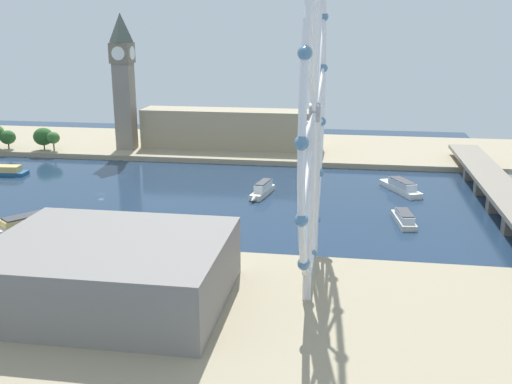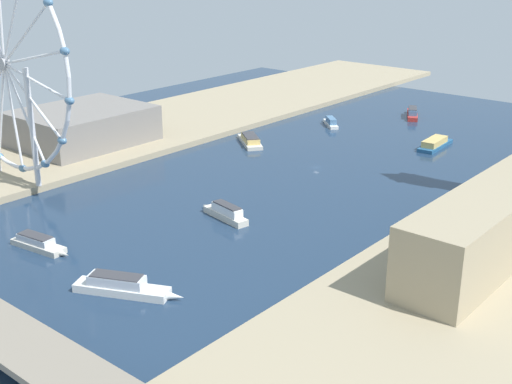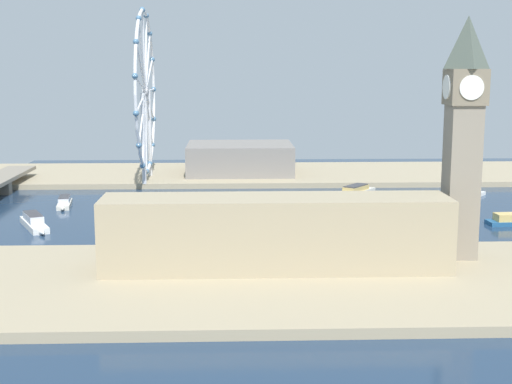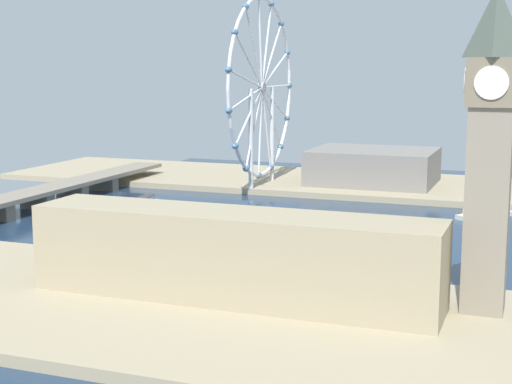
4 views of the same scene
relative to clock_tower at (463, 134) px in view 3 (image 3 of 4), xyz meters
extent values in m
plane|color=#1E334C|center=(91.97, 21.22, -45.41)|extent=(401.06, 401.06, 0.00)
cube|color=tan|center=(-23.56, 21.22, -43.91)|extent=(90.00, 520.00, 3.00)
cube|color=tan|center=(207.50, 21.22, -43.91)|extent=(90.00, 520.00, 3.00)
cube|color=gray|center=(0.00, 0.00, -16.30)|extent=(10.57, 10.57, 52.22)
cube|color=#776B57|center=(0.00, 0.00, 15.77)|extent=(12.26, 12.26, 11.91)
pyramid|color=#4C564C|center=(0.00, 0.00, 30.38)|extent=(11.10, 11.10, 17.32)
cylinder|color=white|center=(0.00, 6.34, 15.77)|extent=(8.03, 0.50, 8.03)
cylinder|color=white|center=(0.00, -6.34, 15.77)|extent=(8.03, 0.50, 8.03)
cylinder|color=white|center=(6.34, 0.00, 15.77)|extent=(0.50, 8.03, 8.03)
cylinder|color=white|center=(-6.34, 0.00, 15.77)|extent=(0.50, 8.03, 8.03)
cube|color=tan|center=(-12.94, 63.88, -30.55)|extent=(22.00, 111.76, 23.72)
torus|color=silver|center=(179.35, 126.60, 8.16)|extent=(92.65, 1.79, 92.65)
cylinder|color=#99999E|center=(179.35, 126.60, 8.16)|extent=(5.45, 3.00, 5.45)
cylinder|color=silver|center=(202.06, 126.60, 8.16)|extent=(45.43, 1.08, 1.08)
cylinder|color=silver|center=(200.10, 126.60, 17.40)|extent=(41.94, 1.08, 19.46)
cylinder|color=silver|center=(194.55, 126.60, 25.04)|extent=(31.20, 1.08, 34.48)
cylinder|color=silver|center=(186.37, 126.60, 29.76)|extent=(15.06, 1.08, 43.54)
cylinder|color=silver|center=(176.97, 126.60, 30.75)|extent=(5.82, 1.08, 45.29)
cylinder|color=silver|center=(167.99, 126.60, 27.83)|extent=(23.65, 1.08, 39.88)
cylinder|color=silver|center=(160.97, 126.60, 21.51)|extent=(37.39, 1.08, 27.57)
cylinder|color=silver|center=(157.13, 126.60, 12.88)|extent=(44.66, 1.08, 10.50)
cylinder|color=silver|center=(157.13, 126.60, 3.43)|extent=(44.66, 1.08, 10.50)
cylinder|color=silver|center=(160.97, 126.60, -5.20)|extent=(37.39, 1.08, 27.57)
cylinder|color=silver|center=(167.99, 126.60, -11.52)|extent=(23.65, 1.08, 39.88)
cylinder|color=silver|center=(176.97, 126.60, -14.43)|extent=(5.82, 1.08, 45.29)
cylinder|color=silver|center=(186.37, 126.60, -13.45)|extent=(15.06, 1.08, 43.54)
cylinder|color=silver|center=(194.55, 126.60, -8.72)|extent=(31.20, 1.08, 34.48)
cylinder|color=silver|center=(200.10, 126.60, -1.08)|extent=(41.94, 1.08, 19.46)
ellipsoid|color=teal|center=(224.78, 126.60, 8.16)|extent=(4.80, 3.20, 3.20)
ellipsoid|color=teal|center=(220.85, 126.60, 26.63)|extent=(4.80, 3.20, 3.20)
ellipsoid|color=teal|center=(209.75, 126.60, 41.92)|extent=(4.80, 3.20, 3.20)
ellipsoid|color=teal|center=(193.39, 126.60, 51.36)|extent=(4.80, 3.20, 3.20)
ellipsoid|color=teal|center=(174.60, 126.60, 53.34)|extent=(4.80, 3.20, 3.20)
ellipsoid|color=teal|center=(156.63, 126.60, 47.50)|extent=(4.80, 3.20, 3.20)
ellipsoid|color=teal|center=(142.59, 126.60, 34.86)|extent=(4.80, 3.20, 3.20)
ellipsoid|color=teal|center=(134.91, 126.60, 17.60)|extent=(4.80, 3.20, 3.20)
ellipsoid|color=teal|center=(134.91, 126.60, -1.29)|extent=(4.80, 3.20, 3.20)
ellipsoid|color=teal|center=(142.59, 126.60, -18.55)|extent=(4.80, 3.20, 3.20)
ellipsoid|color=teal|center=(156.63, 126.60, -31.19)|extent=(4.80, 3.20, 3.20)
ellipsoid|color=teal|center=(174.60, 126.60, -37.02)|extent=(4.80, 3.20, 3.20)
ellipsoid|color=teal|center=(193.39, 126.60, -35.05)|extent=(4.80, 3.20, 3.20)
ellipsoid|color=teal|center=(209.75, 126.60, -25.60)|extent=(4.80, 3.20, 3.20)
ellipsoid|color=teal|center=(220.85, 126.60, -10.32)|extent=(4.80, 3.20, 3.20)
cylinder|color=silver|center=(195.25, 126.60, -17.13)|extent=(2.40, 2.40, 50.57)
cylinder|color=silver|center=(163.45, 126.60, -17.13)|extent=(2.40, 2.40, 50.57)
cube|color=gray|center=(204.48, 72.62, -33.44)|extent=(51.71, 64.02, 17.94)
cube|color=white|center=(132.19, -49.82, -44.49)|extent=(17.93, 16.89, 1.84)
cone|color=white|center=(140.80, -57.65, -44.49)|extent=(3.90, 3.78, 1.84)
cube|color=teal|center=(131.45, -49.15, -42.00)|extent=(11.14, 10.63, 3.15)
cube|color=beige|center=(81.38, 97.25, -44.13)|extent=(23.27, 9.28, 2.57)
cone|color=beige|center=(94.35, 94.80, -44.13)|extent=(4.49, 3.28, 2.57)
cube|color=white|center=(80.27, 97.46, -41.22)|extent=(15.34, 7.00, 3.25)
cube|color=#38383D|center=(80.27, 97.46, -39.34)|extent=(13.85, 6.52, 0.50)
cube|color=beige|center=(112.96, 159.98, -44.35)|extent=(22.89, 9.07, 2.12)
cone|color=beige|center=(100.14, 158.17, -44.35)|extent=(4.27, 2.66, 2.12)
cube|color=silver|center=(114.06, 160.14, -42.06)|extent=(15.17, 7.04, 2.46)
cube|color=#38383D|center=(114.06, 160.14, -40.62)|extent=(13.69, 6.60, 0.42)
cube|color=beige|center=(143.47, 10.25, -44.44)|extent=(27.29, 23.58, 1.94)
cone|color=beige|center=(156.44, 0.31, -44.44)|extent=(5.20, 4.62, 1.94)
cube|color=#DBB766|center=(142.36, 11.11, -42.19)|extent=(18.28, 16.25, 2.55)
cube|color=#38383D|center=(142.36, 11.11, -40.64)|extent=(16.67, 14.91, 0.54)
cube|color=white|center=(64.87, 162.12, -44.12)|extent=(29.97, 19.09, 2.59)
cone|color=white|center=(49.16, 154.57, -44.12)|extent=(5.99, 4.67, 2.59)
cube|color=silver|center=(66.22, 162.77, -41.23)|extent=(18.28, 12.72, 3.18)
cube|color=#38383D|center=(66.22, 162.77, -39.49)|extent=(16.58, 11.72, 0.31)
camera|label=1|loc=(349.51, 136.42, 32.50)|focal=41.88mm
camera|label=2|loc=(-85.84, 277.24, 55.16)|focal=47.76mm
camera|label=3|loc=(-242.74, 78.27, 22.70)|focal=51.33mm
camera|label=4|loc=(-200.12, -13.32, 20.10)|focal=54.53mm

